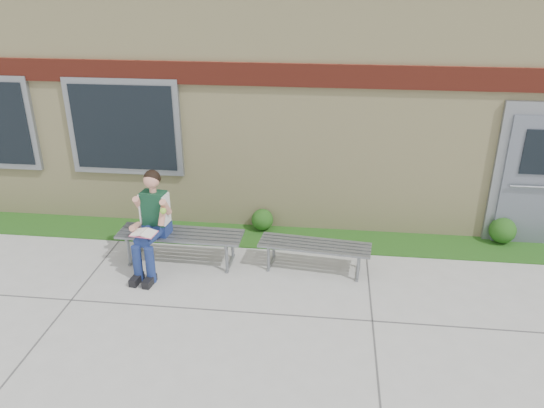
# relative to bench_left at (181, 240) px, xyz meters

# --- Properties ---
(ground) EXTENTS (80.00, 80.00, 0.00)m
(ground) POSITION_rel_bench_left_xyz_m (1.79, -1.68, -0.37)
(ground) COLOR #9E9E99
(ground) RESTS_ON ground
(grass_strip) EXTENTS (16.00, 0.80, 0.02)m
(grass_strip) POSITION_rel_bench_left_xyz_m (1.79, 0.92, -0.36)
(grass_strip) COLOR #134412
(grass_strip) RESTS_ON ground
(school_building) EXTENTS (16.20, 6.22, 4.20)m
(school_building) POSITION_rel_bench_left_xyz_m (1.79, 4.30, 1.73)
(school_building) COLOR beige
(school_building) RESTS_ON ground
(bench_left) EXTENTS (1.87, 0.56, 0.48)m
(bench_left) POSITION_rel_bench_left_xyz_m (0.00, 0.00, 0.00)
(bench_left) COLOR slate
(bench_left) RESTS_ON ground
(bench_right) EXTENTS (1.66, 0.61, 0.42)m
(bench_right) POSITION_rel_bench_left_xyz_m (2.00, 0.00, -0.05)
(bench_right) COLOR slate
(bench_right) RESTS_ON ground
(girl) EXTENTS (0.54, 0.93, 1.49)m
(girl) POSITION_rel_bench_left_xyz_m (-0.34, -0.23, 0.40)
(girl) COLOR navy
(girl) RESTS_ON ground
(shrub_mid) EXTENTS (0.37, 0.37, 0.37)m
(shrub_mid) POSITION_rel_bench_left_xyz_m (1.08, 1.17, -0.17)
(shrub_mid) COLOR #134412
(shrub_mid) RESTS_ON grass_strip
(shrub_east) EXTENTS (0.42, 0.42, 0.42)m
(shrub_east) POSITION_rel_bench_left_xyz_m (4.97, 1.17, -0.14)
(shrub_east) COLOR #134412
(shrub_east) RESTS_ON grass_strip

